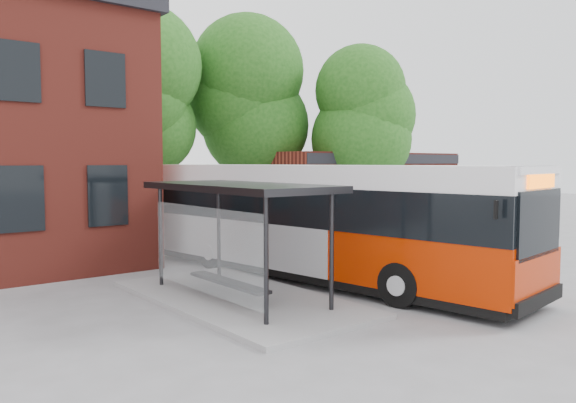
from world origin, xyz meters
TOP-DOWN VIEW (x-y plane):
  - ground at (0.00, 0.00)m, footprint 100.00×100.00m
  - shop_row at (15.00, 14.00)m, footprint 14.00×6.20m
  - bus_shelter at (-4.50, -1.00)m, footprint 3.60×7.00m
  - bike_rail at (9.28, 10.00)m, footprint 5.20×0.10m
  - tree_0 at (-6.00, 16.00)m, footprint 7.92×7.92m
  - tree_1 at (1.00, 17.00)m, footprint 7.92×7.92m
  - tree_2 at (8.00, 16.00)m, footprint 7.92×7.92m
  - tree_3 at (13.00, 12.00)m, footprint 7.04×7.04m
  - city_bus at (-1.21, -0.01)m, footprint 4.47×13.25m
  - bicycle_0 at (7.37, 9.56)m, footprint 1.71×1.19m
  - bicycle_1 at (7.98, 10.45)m, footprint 1.67×0.56m
  - bicycle_2 at (8.41, 10.34)m, footprint 1.88×0.88m
  - bicycle_3 at (8.38, 10.31)m, footprint 1.82×0.75m
  - bicycle_4 at (9.36, 10.29)m, footprint 1.57×0.57m
  - bicycle_7 at (12.25, 10.49)m, footprint 1.81×0.95m

SIDE VIEW (x-z plane):
  - ground at x=0.00m, z-range 0.00..0.00m
  - bike_rail at x=9.28m, z-range 0.00..0.38m
  - bicycle_4 at x=9.36m, z-range 0.00..0.82m
  - bicycle_0 at x=7.37m, z-range 0.00..0.85m
  - bicycle_2 at x=8.41m, z-range 0.00..0.95m
  - bicycle_1 at x=7.98m, z-range 0.00..0.99m
  - bicycle_7 at x=12.25m, z-range 0.00..1.05m
  - bicycle_3 at x=8.38m, z-range 0.00..1.06m
  - bus_shelter at x=-4.50m, z-range 0.00..2.90m
  - city_bus at x=-1.21m, z-range 0.00..3.30m
  - shop_row at x=15.00m, z-range 0.00..4.00m
  - tree_3 at x=13.00m, z-range 0.00..9.28m
  - tree_1 at x=1.00m, z-range 0.00..10.40m
  - tree_0 at x=-6.00m, z-range 0.00..11.00m
  - tree_2 at x=8.00m, z-range 0.00..11.00m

